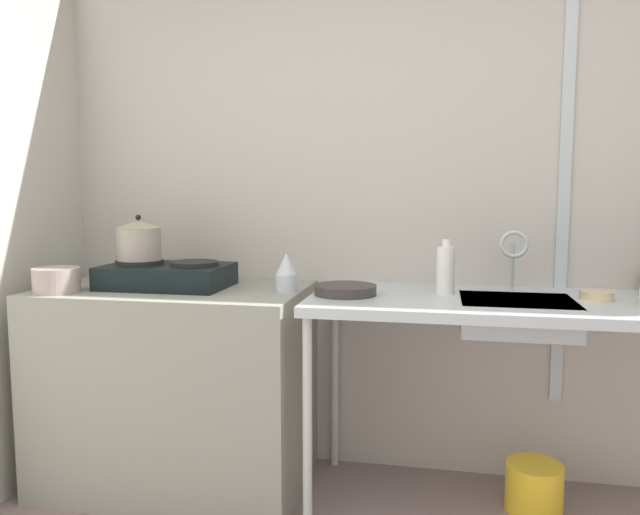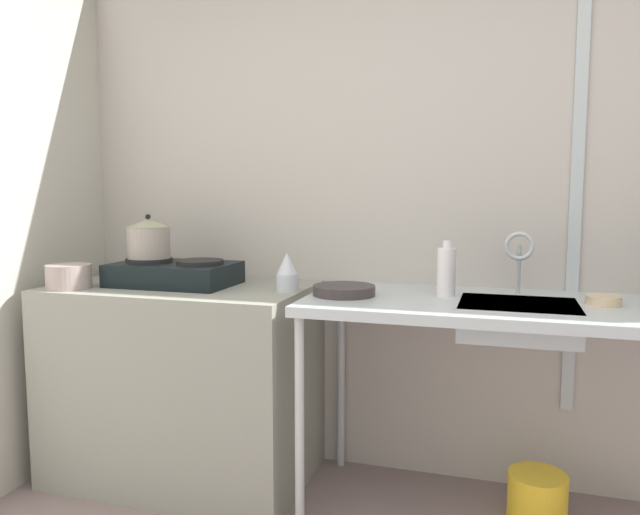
{
  "view_description": "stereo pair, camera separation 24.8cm",
  "coord_description": "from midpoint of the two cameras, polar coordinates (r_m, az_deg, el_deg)",
  "views": [
    {
      "loc": [
        -0.03,
        -0.95,
        1.3
      ],
      "look_at": [
        -0.52,
        1.47,
        1.03
      ],
      "focal_mm": 33.76,
      "sensor_mm": 36.0,
      "label": 1
    },
    {
      "loc": [
        0.21,
        -0.89,
        1.3
      ],
      "look_at": [
        -0.52,
        1.47,
        1.03
      ],
      "focal_mm": 33.76,
      "sensor_mm": 36.0,
      "label": 2
    }
  ],
  "objects": [
    {
      "name": "bottle_by_sink",
      "position": [
        2.46,
        9.03,
        -1.18
      ],
      "size": [
        0.07,
        0.07,
        0.23
      ],
      "color": "white",
      "rests_on": "counter_sink"
    },
    {
      "name": "stove",
      "position": [
        2.74,
        -16.85,
        -1.62
      ],
      "size": [
        0.53,
        0.35,
        0.12
      ],
      "color": "black",
      "rests_on": "counter_concrete"
    },
    {
      "name": "small_bowl_on_drainboard",
      "position": [
        2.51,
        22.21,
        -3.36
      ],
      "size": [
        0.13,
        0.13,
        0.04
      ],
      "primitive_type": "cylinder",
      "color": "beige",
      "rests_on": "counter_sink"
    },
    {
      "name": "sink_basin",
      "position": [
        2.43,
        15.42,
        -5.35
      ],
      "size": [
        0.43,
        0.37,
        0.13
      ],
      "primitive_type": "cube",
      "color": "#B4C0C4",
      "rests_on": "counter_sink"
    },
    {
      "name": "bucket_on_floor",
      "position": [
        2.72,
        17.05,
        -20.19
      ],
      "size": [
        0.23,
        0.23,
        0.2
      ],
      "primitive_type": "cylinder",
      "color": "yellow",
      "rests_on": "ground"
    },
    {
      "name": "wall_back",
      "position": [
        2.78,
        9.51,
        4.9
      ],
      "size": [
        4.43,
        0.1,
        2.48
      ],
      "primitive_type": "cube",
      "color": "#B9B4AB",
      "rests_on": "ground"
    },
    {
      "name": "counter_concrete",
      "position": [
        2.83,
        -15.88,
        -11.64
      ],
      "size": [
        1.13,
        0.68,
        0.88
      ],
      "primitive_type": "cube",
      "color": "gray",
      "rests_on": "ground"
    },
    {
      "name": "wall_metal_strip",
      "position": [
        2.75,
        19.82,
        7.19
      ],
      "size": [
        0.05,
        0.01,
        1.98
      ],
      "primitive_type": "cube",
      "color": "#B4C0C4"
    },
    {
      "name": "frying_pan",
      "position": [
        2.44,
        -0.48,
        -3.11
      ],
      "size": [
        0.25,
        0.25,
        0.04
      ],
      "primitive_type": "cylinder",
      "color": "#373030",
      "rests_on": "counter_sink"
    },
    {
      "name": "faucet",
      "position": [
        2.57,
        15.29,
        0.67
      ],
      "size": [
        0.12,
        0.07,
        0.26
      ],
      "color": "#B4C0C4",
      "rests_on": "counter_sink"
    },
    {
      "name": "pot_beside_stove",
      "position": [
        2.77,
        -26.1,
        -1.96
      ],
      "size": [
        0.19,
        0.19,
        0.1
      ],
      "color": "#A79590",
      "rests_on": "counter_concrete"
    },
    {
      "name": "percolator",
      "position": [
        2.52,
        -6.04,
        -1.48
      ],
      "size": [
        0.09,
        0.09,
        0.16
      ],
      "color": "silver",
      "rests_on": "counter_concrete"
    },
    {
      "name": "pot_on_left_burner",
      "position": [
        2.79,
        -19.27,
        1.57
      ],
      "size": [
        0.19,
        0.19,
        0.2
      ],
      "color": "#9F968A",
      "rests_on": "stove"
    },
    {
      "name": "counter_sink",
      "position": [
        2.45,
        16.77,
        -5.17
      ],
      "size": [
        1.75,
        0.68,
        0.88
      ],
      "color": "#B4C0C4",
      "rests_on": "ground"
    }
  ]
}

